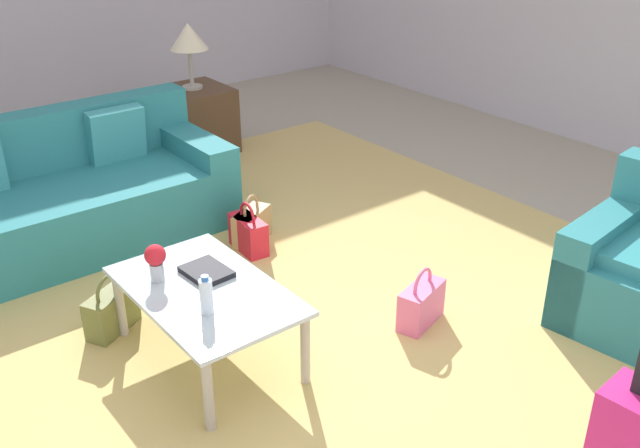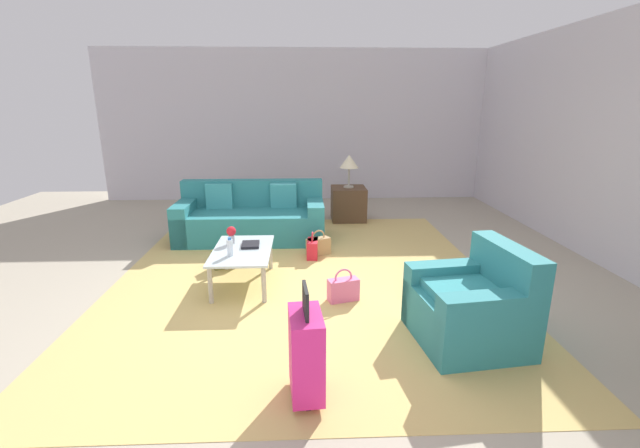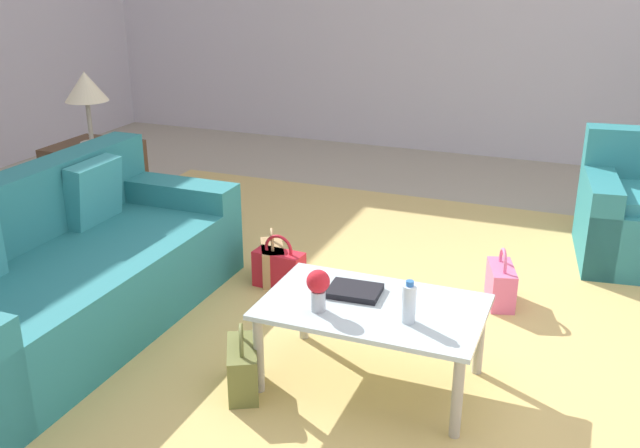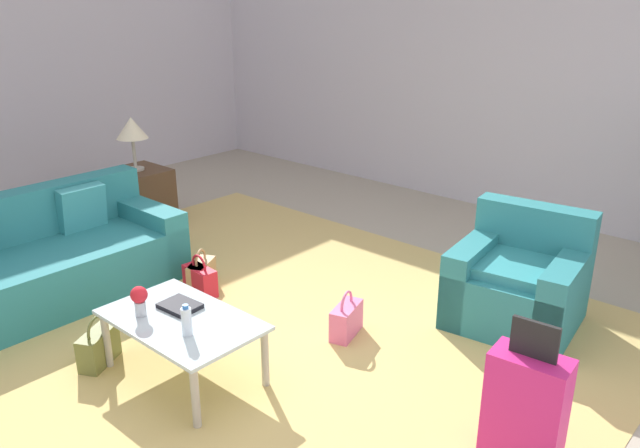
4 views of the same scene
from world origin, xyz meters
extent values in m
plane|color=#A89E89|center=(0.00, 0.00, 0.00)|extent=(12.00, 12.00, 0.00)
cube|color=silver|center=(0.00, 4.06, 1.55)|extent=(10.24, 0.12, 3.10)
cube|color=tan|center=(-0.60, 0.20, 0.00)|extent=(5.20, 4.40, 0.01)
cube|color=teal|center=(-2.10, -0.60, 0.23)|extent=(0.95, 2.19, 0.45)
cube|color=teal|center=(-2.47, -0.60, 0.43)|extent=(0.22, 2.19, 0.86)
cube|color=teal|center=(-2.10, 0.37, 0.30)|extent=(0.95, 0.24, 0.60)
cube|color=teal|center=(-2.31, -0.11, 0.63)|extent=(0.17, 0.40, 0.41)
cube|color=teal|center=(0.56, 1.56, 0.30)|extent=(0.31, 0.87, 0.60)
cube|color=silver|center=(-0.40, -0.50, 0.41)|extent=(1.05, 0.65, 0.02)
cylinder|color=#ADA899|center=(-0.88, -0.22, 0.20)|extent=(0.05, 0.05, 0.40)
cylinder|color=#ADA899|center=(0.08, -0.22, 0.20)|extent=(0.05, 0.05, 0.40)
cylinder|color=#ADA899|center=(-0.88, -0.78, 0.20)|extent=(0.05, 0.05, 0.40)
cylinder|color=#ADA899|center=(0.08, -0.78, 0.20)|extent=(0.05, 0.05, 0.40)
cylinder|color=silver|center=(-0.20, -0.60, 0.52)|extent=(0.06, 0.06, 0.18)
cylinder|color=#2D6BBC|center=(-0.20, -0.60, 0.62)|extent=(0.04, 0.04, 0.02)
cube|color=black|center=(-0.52, -0.42, 0.44)|extent=(0.27, 0.21, 0.03)
cylinder|color=#B2B7BC|center=(-0.62, -0.65, 0.48)|extent=(0.07, 0.07, 0.10)
sphere|color=red|center=(-0.62, -0.65, 0.58)|extent=(0.11, 0.11, 0.11)
cube|color=#513823|center=(-3.20, 1.00, 0.29)|extent=(0.59, 0.59, 0.59)
cylinder|color=#ADA899|center=(-3.20, 1.00, 0.60)|extent=(0.18, 0.18, 0.02)
cylinder|color=#ADA899|center=(-3.20, 1.00, 0.77)|extent=(0.04, 0.04, 0.32)
cone|color=beige|center=(-3.20, 1.00, 1.05)|extent=(0.33, 0.33, 0.22)
cube|color=red|center=(-1.27, 0.31, 0.12)|extent=(0.33, 0.16, 0.24)
torus|color=red|center=(-1.27, 0.31, 0.26)|extent=(0.20, 0.04, 0.20)
cube|color=olive|center=(-0.95, -0.80, 0.12)|extent=(0.27, 0.35, 0.24)
torus|color=olive|center=(-0.95, -0.80, 0.26)|extent=(0.11, 0.18, 0.20)
cube|color=tan|center=(-1.36, 0.40, 0.12)|extent=(0.27, 0.35, 0.24)
torus|color=tan|center=(-1.36, 0.40, 0.26)|extent=(0.11, 0.18, 0.20)
cube|color=pink|center=(0.06, 0.60, 0.12)|extent=(0.22, 0.35, 0.24)
torus|color=pink|center=(0.06, 0.60, 0.26)|extent=(0.07, 0.19, 0.20)
camera|label=1|loc=(2.38, -1.95, 2.32)|focal=40.00mm
camera|label=2|loc=(4.19, 0.19, 2.01)|focal=24.00mm
camera|label=3|loc=(0.49, -3.41, 1.99)|focal=40.00mm
camera|label=4|loc=(2.60, -2.55, 2.37)|focal=35.00mm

